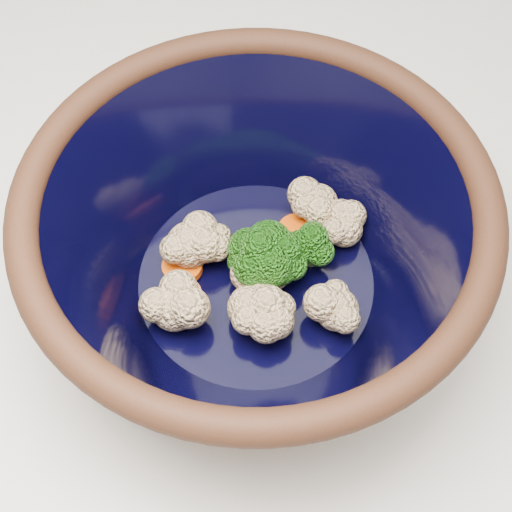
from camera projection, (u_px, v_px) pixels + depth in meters
ground at (257, 495)px, 1.34m from camera, size 3.00×3.00×0.00m
counter at (257, 413)px, 0.96m from camera, size 1.20×1.20×0.90m
mixing_bowl at (256, 246)px, 0.47m from camera, size 0.36×0.36×0.13m
vegetable_pile at (261, 262)px, 0.49m from camera, size 0.14×0.16×0.05m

